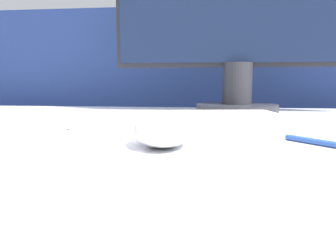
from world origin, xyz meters
The scene contains 5 objects.
partition_panel centered at (0.00, 0.66, 0.53)m, with size 5.00×0.03×1.06m.
computer_mouse_near centered at (-0.05, -0.11, 0.74)m, with size 0.09×0.13×0.04m.
keyboard centered at (-0.05, 0.08, 0.73)m, with size 0.38×0.17×0.02m.
monitor centered at (0.08, 0.39, 0.99)m, with size 0.65×0.22×0.51m.
pen centered at (0.15, -0.10, 0.72)m, with size 0.09×0.11×0.01m.
Camera 1 is at (-0.00, -0.50, 0.80)m, focal length 35.00 mm.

